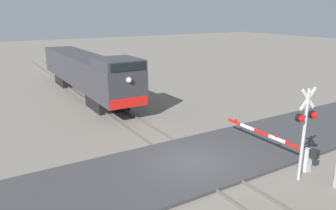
% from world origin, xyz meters
% --- Properties ---
extents(ground_plane, '(160.00, 160.00, 0.00)m').
position_xyz_m(ground_plane, '(0.00, 0.00, 0.00)').
color(ground_plane, slate).
extents(rail_track_left, '(0.08, 80.00, 0.15)m').
position_xyz_m(rail_track_left, '(-0.72, 0.00, 0.07)').
color(rail_track_left, '#59544C').
rests_on(rail_track_left, ground_plane).
extents(rail_track_right, '(0.08, 80.00, 0.15)m').
position_xyz_m(rail_track_right, '(0.72, 0.00, 0.07)').
color(rail_track_right, '#59544C').
rests_on(rail_track_right, ground_plane).
extents(road_surface, '(36.00, 5.51, 0.15)m').
position_xyz_m(road_surface, '(0.00, 0.00, 0.08)').
color(road_surface, '#38383A').
rests_on(road_surface, ground_plane).
extents(locomotive, '(2.85, 18.64, 4.13)m').
position_xyz_m(locomotive, '(0.00, 16.07, 2.14)').
color(locomotive, black).
rests_on(locomotive, ground_plane).
extents(crossing_signal, '(1.18, 0.33, 4.18)m').
position_xyz_m(crossing_signal, '(3.10, -3.82, 2.61)').
color(crossing_signal, '#ADADB2').
rests_on(crossing_signal, ground_plane).
extents(crossing_gate, '(0.36, 5.94, 1.19)m').
position_xyz_m(crossing_gate, '(4.09, -2.60, 0.75)').
color(crossing_gate, silver).
rests_on(crossing_gate, ground_plane).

